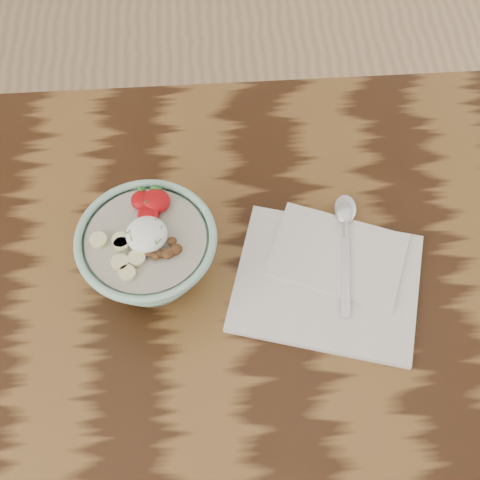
# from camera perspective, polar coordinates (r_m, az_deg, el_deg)

# --- Properties ---
(table) EXTENTS (1.60, 0.90, 0.75)m
(table) POSITION_cam_1_polar(r_m,az_deg,el_deg) (1.02, -8.66, -9.76)
(table) COLOR black
(table) RESTS_ON ground
(breakfast_bowl) EXTENTS (0.19, 0.19, 0.13)m
(breakfast_bowl) POSITION_cam_1_polar(r_m,az_deg,el_deg) (0.91, -7.76, -1.06)
(breakfast_bowl) COLOR #8CBDA4
(breakfast_bowl) RESTS_ON table
(napkin) EXTENTS (0.30, 0.27, 0.02)m
(napkin) POSITION_cam_1_polar(r_m,az_deg,el_deg) (0.96, 7.61, -3.11)
(napkin) COLOR silver
(napkin) RESTS_ON table
(spoon) EXTENTS (0.05, 0.20, 0.01)m
(spoon) POSITION_cam_1_polar(r_m,az_deg,el_deg) (0.99, 8.98, 1.28)
(spoon) COLOR silver
(spoon) RESTS_ON napkin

